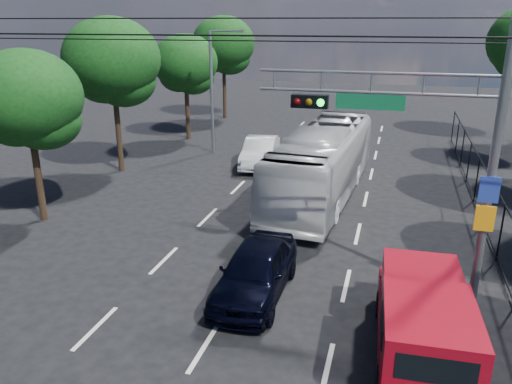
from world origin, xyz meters
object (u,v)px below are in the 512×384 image
(signal_mast, at_px, (449,115))
(white_bus, at_px, (323,163))
(white_van, at_px, (260,152))
(navy_hatchback, at_px, (255,271))
(red_pickup, at_px, (423,321))

(signal_mast, xyz_separation_m, white_bus, (-4.26, 7.81, -3.66))
(signal_mast, distance_m, white_van, 15.26)
(signal_mast, bearing_deg, navy_hatchback, -165.61)
(red_pickup, relative_size, navy_hatchback, 1.20)
(red_pickup, distance_m, white_bus, 11.54)
(signal_mast, distance_m, white_bus, 9.62)
(signal_mast, relative_size, white_bus, 0.84)
(white_bus, bearing_deg, signal_mast, -57.52)
(signal_mast, height_order, white_van, signal_mast)
(navy_hatchback, bearing_deg, white_van, 105.06)
(signal_mast, distance_m, navy_hatchback, 6.66)
(signal_mast, relative_size, red_pickup, 1.77)
(navy_hatchback, height_order, white_bus, white_bus)
(signal_mast, xyz_separation_m, white_van, (-8.28, 12.00, -4.48))
(red_pickup, bearing_deg, navy_hatchback, 158.24)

